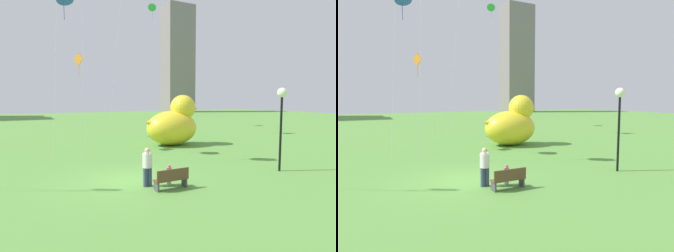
# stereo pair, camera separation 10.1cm
# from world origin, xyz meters

# --- Properties ---
(ground_plane) EXTENTS (140.00, 140.00, 0.00)m
(ground_plane) POSITION_xyz_m (0.00, 0.00, 0.00)
(ground_plane) COLOR #56903C
(park_bench) EXTENTS (1.54, 0.50, 0.90)m
(park_bench) POSITION_xyz_m (1.28, -2.20, 0.47)
(park_bench) COLOR brown
(park_bench) RESTS_ON ground
(person_adult) EXTENTS (0.42, 0.42, 1.72)m
(person_adult) POSITION_xyz_m (0.54, -1.33, 0.95)
(person_adult) COLOR #38476B
(person_adult) RESTS_ON ground
(person_child) EXTENTS (0.22, 0.22, 0.92)m
(person_child) POSITION_xyz_m (1.50, -1.55, 0.51)
(person_child) COLOR silver
(person_child) RESTS_ON ground
(giant_inflatable_duck) EXTENTS (5.03, 3.23, 4.17)m
(giant_inflatable_duck) POSITION_xyz_m (7.08, 8.24, 1.77)
(giant_inflatable_duck) COLOR yellow
(giant_inflatable_duck) RESTS_ON ground
(lamppost) EXTENTS (0.50, 0.50, 4.43)m
(lamppost) POSITION_xyz_m (7.89, -2.09, 3.50)
(lamppost) COLOR black
(lamppost) RESTS_ON ground
(kite_orange) EXTENTS (2.14, 3.17, 8.32)m
(kite_orange) POSITION_xyz_m (1.20, 16.62, 7.40)
(kite_orange) COLOR silver
(kite_orange) RESTS_ON ground
(kite_green) EXTENTS (3.25, 3.33, 17.17)m
(kite_green) POSITION_xyz_m (12.43, 24.05, 16.35)
(kite_green) COLOR silver
(kite_green) RESTS_ON ground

